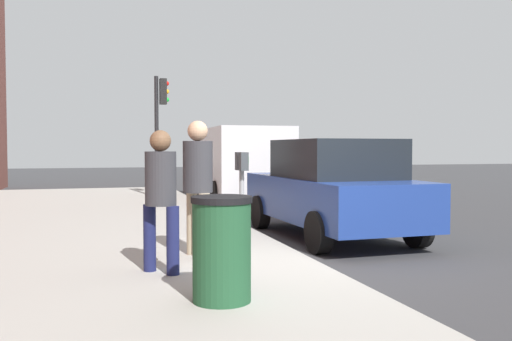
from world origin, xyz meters
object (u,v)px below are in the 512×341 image
(pedestrian_at_meter, at_px, (198,176))
(traffic_signal, at_px, (160,116))
(parking_meter, at_px, (242,180))
(parked_sedan_near, at_px, (332,188))
(trash_bin, at_px, (222,249))
(pedestrian_bystander, at_px, (161,190))
(parked_van_far, at_px, (239,160))

(pedestrian_at_meter, xyz_separation_m, traffic_signal, (9.31, -0.58, 1.33))
(parking_meter, xyz_separation_m, pedestrian_at_meter, (-0.29, 0.69, 0.08))
(parking_meter, bearing_deg, traffic_signal, 0.69)
(parked_sedan_near, xyz_separation_m, trash_bin, (-4.05, 2.97, -0.24))
(traffic_signal, distance_m, trash_bin, 11.72)
(pedestrian_at_meter, bearing_deg, parked_sedan_near, 19.21)
(pedestrian_bystander, height_order, trash_bin, pedestrian_bystander)
(parking_meter, height_order, pedestrian_bystander, pedestrian_bystander)
(parked_sedan_near, bearing_deg, pedestrian_bystander, 128.28)
(traffic_signal, bearing_deg, parked_sedan_near, -163.59)
(pedestrian_at_meter, distance_m, pedestrian_bystander, 1.04)
(parked_sedan_near, distance_m, parked_van_far, 6.68)
(traffic_signal, bearing_deg, pedestrian_at_meter, 176.43)
(pedestrian_at_meter, distance_m, parked_van_far, 8.94)
(traffic_signal, bearing_deg, parking_meter, -179.31)
(pedestrian_bystander, relative_size, parked_van_far, 0.32)
(trash_bin, bearing_deg, parked_sedan_near, -36.21)
(pedestrian_at_meter, distance_m, parked_sedan_near, 3.35)
(pedestrian_at_meter, relative_size, pedestrian_bystander, 1.09)
(pedestrian_at_meter, xyz_separation_m, pedestrian_bystander, (-0.84, 0.60, -0.12))
(parking_meter, height_order, parked_van_far, parked_van_far)
(pedestrian_bystander, relative_size, trash_bin, 1.66)
(parking_meter, distance_m, parked_sedan_near, 2.61)
(parking_meter, relative_size, trash_bin, 1.40)
(pedestrian_at_meter, distance_m, traffic_signal, 9.42)
(pedestrian_at_meter, height_order, trash_bin, pedestrian_at_meter)
(parked_van_far, xyz_separation_m, traffic_signal, (0.81, 2.20, 1.32))
(pedestrian_at_meter, distance_m, trash_bin, 2.31)
(pedestrian_at_meter, bearing_deg, pedestrian_bystander, -139.22)
(parked_van_far, bearing_deg, trash_bin, 164.54)
(trash_bin, bearing_deg, pedestrian_at_meter, -4.66)
(parked_sedan_near, xyz_separation_m, traffic_signal, (7.48, 2.20, 1.68))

